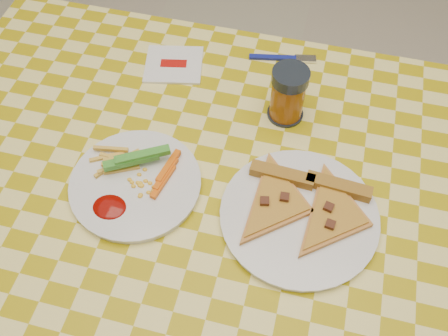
{
  "coord_description": "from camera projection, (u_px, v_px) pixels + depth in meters",
  "views": [
    {
      "loc": [
        0.08,
        -0.43,
        1.5
      ],
      "look_at": [
        -0.04,
        0.05,
        0.78
      ],
      "focal_mm": 40.0,
      "sensor_mm": 36.0,
      "label": 1
    }
  ],
  "objects": [
    {
      "name": "table",
      "position": [
        237.0,
        223.0,
        0.93
      ],
      "size": [
        1.28,
        0.88,
        0.76
      ],
      "color": "silver",
      "rests_on": "ground"
    },
    {
      "name": "pizza_slices",
      "position": [
        304.0,
        205.0,
        0.84
      ],
      "size": [
        0.25,
        0.23,
        0.02
      ],
      "color": "gold",
      "rests_on": "plate_right"
    },
    {
      "name": "plate_left",
      "position": [
        136.0,
        184.0,
        0.88
      ],
      "size": [
        0.29,
        0.29,
        0.01
      ],
      "primitive_type": "cylinder",
      "rotation": [
        0.0,
        0.0,
        0.37
      ],
      "color": "silver",
      "rests_on": "table"
    },
    {
      "name": "fork",
      "position": [
        283.0,
        58.0,
        1.07
      ],
      "size": [
        0.14,
        0.04,
        0.01
      ],
      "rotation": [
        0.0,
        0.0,
        0.19
      ],
      "color": "navy",
      "rests_on": "table"
    },
    {
      "name": "drink_glass",
      "position": [
        288.0,
        95.0,
        0.93
      ],
      "size": [
        0.07,
        0.07,
        0.11
      ],
      "color": "black",
      "rests_on": "table"
    },
    {
      "name": "ground",
      "position": [
        232.0,
        331.0,
        1.49
      ],
      "size": [
        8.0,
        8.0,
        0.0
      ],
      "primitive_type": "plane",
      "color": "beige",
      "rests_on": "ground"
    },
    {
      "name": "fries_veggies",
      "position": [
        133.0,
        171.0,
        0.88
      ],
      "size": [
        0.18,
        0.16,
        0.04
      ],
      "color": "#E5C448",
      "rests_on": "plate_left"
    },
    {
      "name": "plate_right",
      "position": [
        299.0,
        217.0,
        0.84
      ],
      "size": [
        0.33,
        0.33,
        0.01
      ],
      "primitive_type": "cylinder",
      "rotation": [
        0.0,
        0.0,
        0.31
      ],
      "color": "silver",
      "rests_on": "table"
    },
    {
      "name": "napkin",
      "position": [
        174.0,
        64.0,
        1.06
      ],
      "size": [
        0.14,
        0.13,
        0.01
      ],
      "rotation": [
        0.0,
        0.0,
        0.21
      ],
      "color": "white",
      "rests_on": "table"
    }
  ]
}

